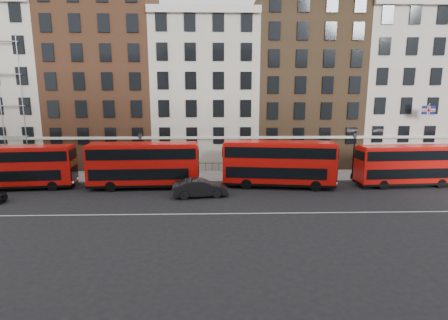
{
  "coord_description": "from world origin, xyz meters",
  "views": [
    {
      "loc": [
        1.07,
        -28.48,
        9.54
      ],
      "look_at": [
        2.01,
        5.0,
        3.0
      ],
      "focal_mm": 28.0,
      "sensor_mm": 36.0,
      "label": 1
    }
  ],
  "objects_px": {
    "car_front": "(200,188)",
    "traffic_light": "(417,158)",
    "bus_a": "(19,166)",
    "bus_c": "(278,163)",
    "bus_d": "(406,165)",
    "bus_b": "(143,164)"
  },
  "relations": [
    {
      "from": "bus_a",
      "to": "bus_d",
      "type": "relative_size",
      "value": 1.03
    },
    {
      "from": "bus_a",
      "to": "bus_c",
      "type": "bearing_deg",
      "value": -5.16
    },
    {
      "from": "car_front",
      "to": "traffic_light",
      "type": "distance_m",
      "value": 24.09
    },
    {
      "from": "bus_a",
      "to": "bus_d",
      "type": "height_order",
      "value": "bus_a"
    },
    {
      "from": "bus_c",
      "to": "car_front",
      "type": "bearing_deg",
      "value": -150.64
    },
    {
      "from": "bus_b",
      "to": "traffic_light",
      "type": "height_order",
      "value": "bus_b"
    },
    {
      "from": "bus_b",
      "to": "traffic_light",
      "type": "relative_size",
      "value": 3.36
    },
    {
      "from": "bus_a",
      "to": "bus_d",
      "type": "distance_m",
      "value": 38.84
    },
    {
      "from": "bus_c",
      "to": "traffic_light",
      "type": "height_order",
      "value": "bus_c"
    },
    {
      "from": "car_front",
      "to": "bus_a",
      "type": "bearing_deg",
      "value": 71.11
    },
    {
      "from": "bus_d",
      "to": "traffic_light",
      "type": "xyz_separation_m",
      "value": [
        2.53,
        2.36,
        0.18
      ]
    },
    {
      "from": "bus_a",
      "to": "bus_b",
      "type": "height_order",
      "value": "bus_b"
    },
    {
      "from": "bus_a",
      "to": "car_front",
      "type": "bearing_deg",
      "value": -14.95
    },
    {
      "from": "bus_a",
      "to": "traffic_light",
      "type": "xyz_separation_m",
      "value": [
        41.37,
        2.36,
        0.13
      ]
    },
    {
      "from": "bus_a",
      "to": "bus_c",
      "type": "height_order",
      "value": "bus_c"
    },
    {
      "from": "bus_a",
      "to": "traffic_light",
      "type": "distance_m",
      "value": 41.44
    },
    {
      "from": "bus_b",
      "to": "bus_d",
      "type": "distance_m",
      "value": 26.62
    },
    {
      "from": "bus_c",
      "to": "traffic_light",
      "type": "bearing_deg",
      "value": 16.19
    },
    {
      "from": "bus_a",
      "to": "bus_b",
      "type": "bearing_deg",
      "value": -5.16
    },
    {
      "from": "bus_c",
      "to": "bus_d",
      "type": "bearing_deg",
      "value": 7.59
    },
    {
      "from": "bus_b",
      "to": "bus_c",
      "type": "xyz_separation_m",
      "value": [
        13.52,
        0.01,
        0.06
      ]
    },
    {
      "from": "bus_a",
      "to": "bus_d",
      "type": "xyz_separation_m",
      "value": [
        38.84,
        0.0,
        -0.05
      ]
    }
  ]
}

